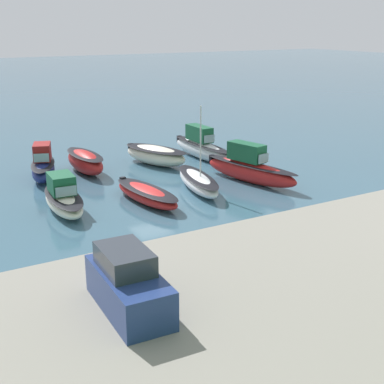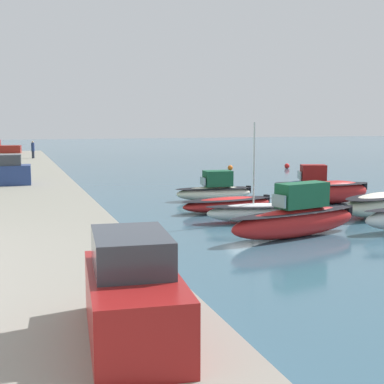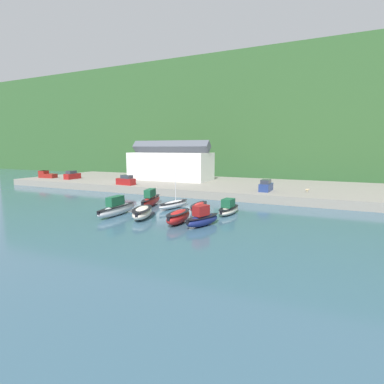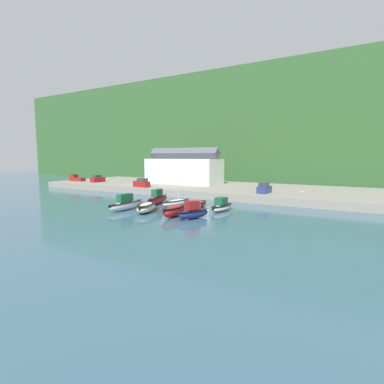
# 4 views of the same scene
# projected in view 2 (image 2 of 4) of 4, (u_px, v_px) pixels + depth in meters

# --- Properties ---
(ground_plane) EXTENTS (320.00, 320.00, 0.00)m
(ground_plane) POSITION_uv_depth(u_px,v_px,m) (247.00, 213.00, 35.19)
(ground_plane) COLOR #385B70
(moored_boat_0) EXTENTS (3.36, 8.49, 2.83)m
(moored_boat_0) POSITION_uv_depth(u_px,v_px,m) (297.00, 217.00, 27.69)
(moored_boat_0) COLOR red
(moored_boat_0) RESTS_ON ground_plane
(moored_boat_1) EXTENTS (3.07, 6.96, 5.93)m
(moored_boat_1) POSITION_uv_depth(u_px,v_px,m) (261.00, 212.00, 31.80)
(moored_boat_1) COLOR silver
(moored_boat_1) RESTS_ON ground_plane
(moored_boat_2) EXTENTS (2.61, 6.78, 0.99)m
(moored_boat_2) POSITION_uv_depth(u_px,v_px,m) (228.00, 204.00, 35.55)
(moored_boat_2) COLOR red
(moored_boat_2) RESTS_ON ground_plane
(moored_boat_3) EXTENTS (2.34, 6.13, 2.28)m
(moored_boat_3) POSITION_uv_depth(u_px,v_px,m) (215.00, 190.00, 40.67)
(moored_boat_3) COLOR white
(moored_boat_3) RESTS_ON ground_plane
(moored_boat_5) EXTENTS (4.32, 6.66, 1.54)m
(moored_boat_5) POSITION_uv_depth(u_px,v_px,m) (379.00, 204.00, 33.65)
(moored_boat_5) COLOR white
(moored_boat_5) RESTS_ON ground_plane
(moored_boat_6) EXTENTS (2.06, 5.80, 1.69)m
(moored_boat_6) POSITION_uv_depth(u_px,v_px,m) (334.00, 191.00, 39.24)
(moored_boat_6) COLOR red
(moored_boat_6) RESTS_ON ground_plane
(moored_boat_7) EXTENTS (3.38, 5.77, 2.60)m
(moored_boat_7) POSITION_uv_depth(u_px,v_px,m) (310.00, 186.00, 42.26)
(moored_boat_7) COLOR navy
(moored_boat_7) RESTS_ON ground_plane
(parked_car_1) EXTENTS (1.99, 4.28, 2.16)m
(parked_car_1) POSITION_uv_depth(u_px,v_px,m) (1.00, 172.00, 37.81)
(parked_car_1) COLOR navy
(parked_car_1) RESTS_ON quay_promenade
(parked_car_2) EXTENTS (4.36, 2.20, 2.16)m
(parked_car_2) POSITION_uv_depth(u_px,v_px,m) (133.00, 295.00, 10.98)
(parked_car_2) COLOR maroon
(parked_car_2) RESTS_ON quay_promenade
(pickup_truck_0) EXTENTS (2.48, 4.92, 1.90)m
(pickup_truck_0) POSITION_uv_depth(u_px,v_px,m) (0.00, 147.00, 76.67)
(pickup_truck_0) COLOR maroon
(pickup_truck_0) RESTS_ON quay_promenade
(person_on_quay) EXTENTS (0.40, 0.40, 2.14)m
(person_on_quay) POSITION_uv_depth(u_px,v_px,m) (33.00, 149.00, 65.82)
(person_on_quay) COLOR #232838
(person_on_quay) RESTS_ON quay_promenade
(mooring_buoy_0) EXTENTS (0.65, 0.65, 0.65)m
(mooring_buoy_0) POSITION_uv_depth(u_px,v_px,m) (230.00, 168.00, 66.10)
(mooring_buoy_0) COLOR orange
(mooring_buoy_0) RESTS_ON ground_plane
(mooring_buoy_1) EXTENTS (0.65, 0.65, 0.65)m
(mooring_buoy_1) POSITION_uv_depth(u_px,v_px,m) (287.00, 166.00, 68.73)
(mooring_buoy_1) COLOR red
(mooring_buoy_1) RESTS_ON ground_plane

